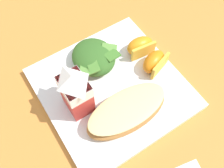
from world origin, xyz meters
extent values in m
plane|color=#C67A33|center=(0.00, 0.00, 0.00)|extent=(3.00, 3.00, 0.00)
cube|color=white|center=(0.00, 0.00, 0.01)|extent=(0.28, 0.28, 0.02)
ellipsoid|color=#A87038|center=(-0.07, 0.01, 0.03)|extent=(0.08, 0.17, 0.03)
ellipsoid|color=brown|center=(-0.07, 0.01, 0.04)|extent=(0.07, 0.16, 0.01)
ellipsoid|color=#EAD184|center=(-0.07, 0.01, 0.05)|extent=(0.08, 0.16, 0.01)
ellipsoid|color=#336023|center=(0.07, 0.00, 0.04)|extent=(0.10, 0.09, 0.04)
cube|color=#4C8433|center=(0.04, 0.02, 0.05)|extent=(0.04, 0.03, 0.01)
cube|color=#3D7028|center=(0.05, -0.03, 0.05)|extent=(0.03, 0.03, 0.01)
cube|color=#5B8E3D|center=(0.05, 0.03, 0.05)|extent=(0.04, 0.04, 0.02)
cube|color=#5B8E3D|center=(0.06, -0.03, 0.05)|extent=(0.04, 0.04, 0.01)
cube|color=#B7332D|center=(0.00, 0.08, 0.06)|extent=(0.06, 0.04, 0.09)
cube|color=white|center=(0.00, 0.08, 0.09)|extent=(0.06, 0.04, 0.03)
pyramid|color=white|center=(0.00, 0.08, 0.12)|extent=(0.06, 0.04, 0.02)
ellipsoid|color=orange|center=(-0.01, -0.10, 0.04)|extent=(0.05, 0.07, 0.04)
cube|color=gold|center=(-0.02, -0.11, 0.04)|extent=(0.02, 0.06, 0.03)
ellipsoid|color=orange|center=(0.04, -0.10, 0.04)|extent=(0.04, 0.06, 0.04)
cube|color=gold|center=(0.03, -0.10, 0.04)|extent=(0.01, 0.06, 0.03)
camera|label=1|loc=(-0.21, 0.14, 0.48)|focal=40.70mm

